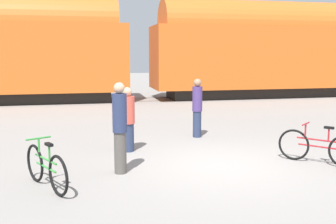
{
  "coord_description": "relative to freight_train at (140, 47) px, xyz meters",
  "views": [
    {
      "loc": [
        -2.88,
        -7.83,
        2.41
      ],
      "look_at": [
        -1.05,
        0.66,
        1.1
      ],
      "focal_mm": 42.0,
      "sensor_mm": 36.0,
      "label": 1
    }
  ],
  "objects": [
    {
      "name": "person_in_purple",
      "position": [
        0.29,
        -9.44,
        -1.85
      ],
      "size": [
        0.28,
        0.28,
        1.69
      ],
      "rotation": [
        0.0,
        0.0,
        0.88
      ],
      "color": "#283351",
      "rests_on": "ground_plane"
    },
    {
      "name": "person_in_red",
      "position": [
        -1.85,
        -10.68,
        -1.93
      ],
      "size": [
        0.35,
        0.35,
        1.59
      ],
      "rotation": [
        0.0,
        0.0,
        0.08
      ],
      "color": "#283351",
      "rests_on": "ground_plane"
    },
    {
      "name": "bicycle_maroon",
      "position": [
        2.09,
        -12.68,
        -2.35
      ],
      "size": [
        1.23,
        1.38,
        0.88
      ],
      "color": "black",
      "rests_on": "ground_plane"
    },
    {
      "name": "person_in_navy",
      "position": [
        -2.2,
        -12.44,
        -1.77
      ],
      "size": [
        0.29,
        0.29,
        1.84
      ],
      "rotation": [
        0.0,
        0.0,
        0.94
      ],
      "color": "#514C47",
      "rests_on": "ground_plane"
    },
    {
      "name": "rail_near",
      "position": [
        0.0,
        -0.72,
        -2.71
      ],
      "size": [
        35.69,
        0.07,
        0.01
      ],
      "primitive_type": "cube",
      "color": "#4C4238",
      "rests_on": "ground_plane"
    },
    {
      "name": "rail_far",
      "position": [
        0.0,
        0.72,
        -2.71
      ],
      "size": [
        35.69,
        0.07,
        0.01
      ],
      "primitive_type": "cube",
      "color": "#4C4238",
      "rests_on": "ground_plane"
    },
    {
      "name": "ground_plane",
      "position": [
        0.0,
        -12.32,
        -2.72
      ],
      "size": [
        80.0,
        80.0,
        0.0
      ],
      "primitive_type": "plane",
      "color": "gray"
    },
    {
      "name": "bicycle_green",
      "position": [
        -3.58,
        -13.07,
        -2.34
      ],
      "size": [
        0.85,
        1.55,
        0.89
      ],
      "color": "black",
      "rests_on": "ground_plane"
    },
    {
      "name": "freight_train",
      "position": [
        0.0,
        0.0,
        0.0
      ],
      "size": [
        23.69,
        2.88,
        5.18
      ],
      "color": "black",
      "rests_on": "ground_plane"
    }
  ]
}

